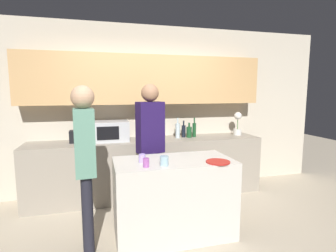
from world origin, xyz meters
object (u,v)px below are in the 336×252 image
at_px(bottle_1, 184,131).
at_px(person_left, 85,155).
at_px(cup_2, 164,161).
at_px(plate_on_island, 218,162).
at_px(cup_0, 146,163).
at_px(bottle_2, 189,132).
at_px(cup_1, 142,158).
at_px(person_center, 150,137).
at_px(potted_plant, 238,123).
at_px(bottle_3, 194,130).
at_px(bottle_0, 178,130).
at_px(toaster, 79,136).
at_px(microwave, 111,131).

bearing_deg(bottle_1, person_left, -137.41).
bearing_deg(cup_2, person_left, 171.49).
xyz_separation_m(plate_on_island, cup_2, (-0.59, 0.04, 0.04)).
bearing_deg(cup_0, bottle_2, 55.97).
bearing_deg(cup_1, person_center, 70.84).
bearing_deg(plate_on_island, cup_2, 176.34).
relative_size(potted_plant, cup_0, 4.31).
bearing_deg(potted_plant, bottle_3, 179.61).
relative_size(cup_0, person_center, 0.05).
relative_size(potted_plant, bottle_0, 1.21).
bearing_deg(bottle_0, cup_1, -122.11).
relative_size(toaster, plate_on_island, 1.00).
xyz_separation_m(microwave, bottle_1, (1.17, 0.03, -0.05)).
relative_size(bottle_0, person_center, 0.19).
relative_size(bottle_3, plate_on_island, 1.22).
distance_m(bottle_0, cup_2, 1.55).
relative_size(microwave, person_center, 0.30).
xyz_separation_m(toaster, person_left, (0.14, -1.34, 0.03)).
xyz_separation_m(potted_plant, cup_1, (-1.87, -1.27, -0.17)).
xyz_separation_m(potted_plant, bottle_1, (-0.97, 0.03, -0.09)).
bearing_deg(potted_plant, cup_0, -141.89).
height_order(bottle_0, cup_1, bottle_0).
height_order(cup_0, person_left, person_left).
distance_m(microwave, potted_plant, 2.13).
xyz_separation_m(potted_plant, bottle_3, (-0.79, 0.01, -0.08)).
height_order(cup_0, cup_2, cup_2).
xyz_separation_m(cup_0, cup_2, (0.19, 0.00, 0.00)).
height_order(bottle_2, cup_0, bottle_2).
bearing_deg(cup_1, bottle_1, 55.21).
distance_m(bottle_2, cup_0, 1.73).
height_order(bottle_2, person_center, person_center).
xyz_separation_m(bottle_2, person_center, (-0.77, -0.64, 0.05)).
relative_size(bottle_2, cup_0, 2.63).
bearing_deg(person_left, bottle_0, 129.35).
height_order(microwave, bottle_1, microwave).
bearing_deg(person_center, bottle_2, -154.07).
relative_size(bottle_2, cup_1, 2.66).
distance_m(toaster, bottle_0, 1.51).
xyz_separation_m(bottle_3, cup_2, (-0.88, -1.46, -0.09)).
bearing_deg(toaster, cup_0, -63.18).
xyz_separation_m(bottle_2, plate_on_island, (-0.19, -1.47, -0.10)).
bearing_deg(bottle_3, cup_0, -126.14).
relative_size(toaster, person_center, 0.15).
bearing_deg(bottle_3, bottle_0, -174.87).
height_order(bottle_2, cup_1, bottle_2).
relative_size(cup_1, cup_2, 0.91).
distance_m(cup_0, cup_1, 0.19).
bearing_deg(bottle_0, potted_plant, 1.11).
bearing_deg(person_left, bottle_2, 125.53).
bearing_deg(potted_plant, bottle_2, -178.54).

